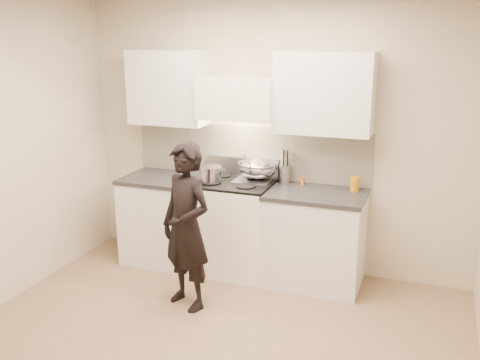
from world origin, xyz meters
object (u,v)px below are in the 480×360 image
wok (258,168)px  person (186,227)px  stove (234,226)px  utensil_crock (284,172)px  counter_right (315,238)px

wok → person: size_ratio=0.33×
wok → person: 1.08m
stove → wok: (0.20, 0.14, 0.59)m
stove → utensil_crock: bearing=27.0°
stove → utensil_crock: size_ratio=2.92×
stove → counter_right: 0.83m
counter_right → person: 1.30m
counter_right → wok: (-0.63, 0.14, 0.61)m
wok → utensil_crock: bearing=19.5°
utensil_crock → counter_right: bearing=-31.1°
utensil_crock → stove: bearing=-153.0°
counter_right → wok: wok is taller
counter_right → person: (-0.95, -0.84, 0.28)m
stove → utensil_crock: utensil_crock is taller
wok → counter_right: bearing=-12.5°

